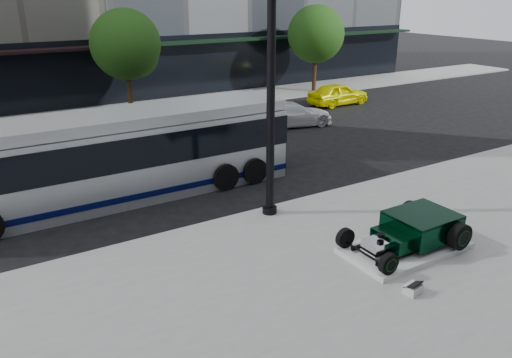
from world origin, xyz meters
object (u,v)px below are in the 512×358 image
hot_rod (416,228)px  white_sedan (292,114)px  transit_bus (117,156)px  lamppost (271,92)px  yellow_taxi (338,94)px

hot_rod → white_sedan: size_ratio=0.75×
white_sedan → transit_bus: bearing=126.0°
white_sedan → lamppost: bearing=152.8°
transit_bus → white_sedan: bearing=24.3°
lamppost → transit_bus: bearing=131.1°
white_sedan → yellow_taxi: 6.05m
hot_rod → white_sedan: bearing=68.7°
lamppost → hot_rod: bearing=-61.7°
white_sedan → yellow_taxi: bearing=-51.7°
lamppost → yellow_taxi: size_ratio=2.07×
transit_bus → yellow_taxi: bearing=25.1°
hot_rod → transit_bus: 9.76m
lamppost → white_sedan: size_ratio=1.92×
lamppost → yellow_taxi: (12.49, 11.49, -3.25)m
transit_bus → white_sedan: size_ratio=2.82×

